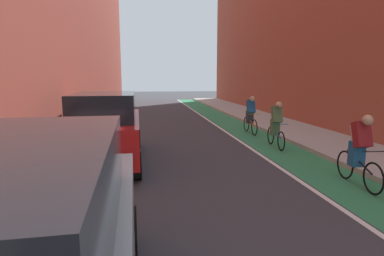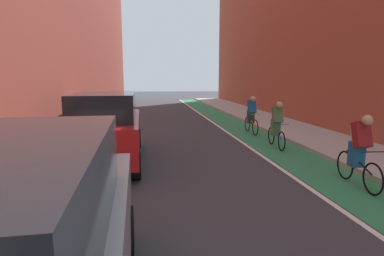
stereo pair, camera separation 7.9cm
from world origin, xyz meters
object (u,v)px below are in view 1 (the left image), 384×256
Objects in this scene: cyclist_mid at (359,148)px; cyclist_trailing at (276,123)px; cyclist_far at (250,114)px; parked_suv_red at (106,127)px.

cyclist_trailing is (-0.21, 4.02, -0.00)m from cyclist_mid.
cyclist_mid is at bearing -88.58° from cyclist_far.
cyclist_mid reaches higher than cyclist_trailing.
parked_suv_red is at bearing -144.26° from cyclist_far.
parked_suv_red is 2.68× the size of cyclist_far.
cyclist_far is at bearing 35.74° from parked_suv_red.
cyclist_mid is (5.74, -2.82, -0.17)m from parked_suv_red.
cyclist_mid is at bearing -26.15° from parked_suv_red.
cyclist_mid is at bearing -87.02° from cyclist_trailing.
cyclist_mid is 1.02× the size of cyclist_trailing.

